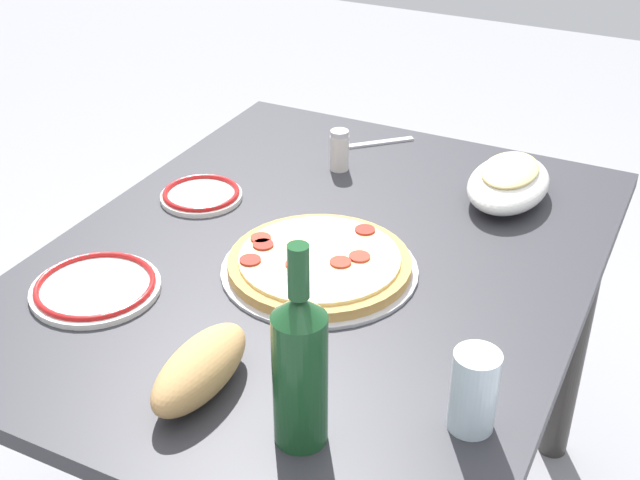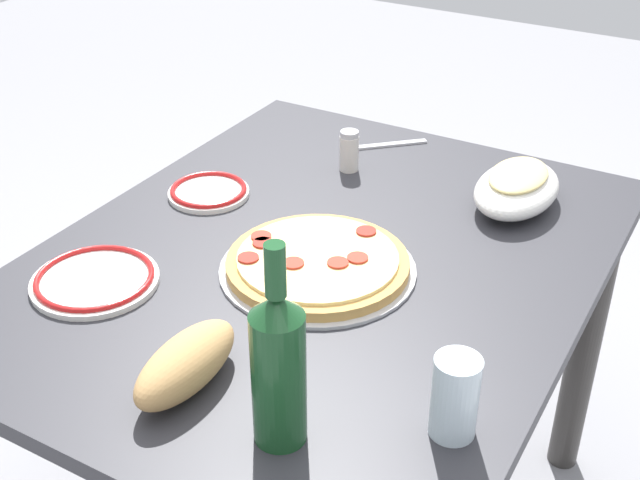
{
  "view_description": "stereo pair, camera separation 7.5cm",
  "coord_description": "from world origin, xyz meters",
  "px_view_note": "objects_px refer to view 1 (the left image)",
  "views": [
    {
      "loc": [
        -1.12,
        -0.56,
        1.54
      ],
      "look_at": [
        0.0,
        0.0,
        0.79
      ],
      "focal_mm": 47.35,
      "sensor_mm": 36.0,
      "label": 1
    },
    {
      "loc": [
        -1.09,
        -0.62,
        1.54
      ],
      "look_at": [
        0.0,
        0.0,
        0.79
      ],
      "focal_mm": 47.35,
      "sensor_mm": 36.0,
      "label": 2
    }
  ],
  "objects_px": {
    "pepperoni_pizza": "(319,264)",
    "baked_pasta_dish": "(509,181)",
    "spice_shaker": "(339,150)",
    "bread_loaf": "(200,368)",
    "wine_bottle": "(300,367)",
    "side_plate_near": "(201,195)",
    "dining_table": "(320,316)",
    "side_plate_far": "(95,287)",
    "water_glass": "(474,391)"
  },
  "relations": [
    {
      "from": "pepperoni_pizza",
      "to": "baked_pasta_dish",
      "type": "xyz_separation_m",
      "value": [
        0.39,
        -0.22,
        0.03
      ]
    },
    {
      "from": "pepperoni_pizza",
      "to": "spice_shaker",
      "type": "xyz_separation_m",
      "value": [
        0.37,
        0.14,
        0.03
      ]
    },
    {
      "from": "baked_pasta_dish",
      "to": "bread_loaf",
      "type": "distance_m",
      "value": 0.77
    },
    {
      "from": "pepperoni_pizza",
      "to": "wine_bottle",
      "type": "distance_m",
      "value": 0.41
    },
    {
      "from": "pepperoni_pizza",
      "to": "side_plate_near",
      "type": "relative_size",
      "value": 2.1
    },
    {
      "from": "dining_table",
      "to": "side_plate_far",
      "type": "height_order",
      "value": "side_plate_far"
    },
    {
      "from": "wine_bottle",
      "to": "side_plate_near",
      "type": "height_order",
      "value": "wine_bottle"
    },
    {
      "from": "dining_table",
      "to": "pepperoni_pizza",
      "type": "relative_size",
      "value": 3.43
    },
    {
      "from": "water_glass",
      "to": "side_plate_far",
      "type": "bearing_deg",
      "value": 87.51
    },
    {
      "from": "baked_pasta_dish",
      "to": "water_glass",
      "type": "bearing_deg",
      "value": -168.65
    },
    {
      "from": "baked_pasta_dish",
      "to": "side_plate_near",
      "type": "height_order",
      "value": "baked_pasta_dish"
    },
    {
      "from": "baked_pasta_dish",
      "to": "water_glass",
      "type": "distance_m",
      "value": 0.65
    },
    {
      "from": "pepperoni_pizza",
      "to": "baked_pasta_dish",
      "type": "distance_m",
      "value": 0.45
    },
    {
      "from": "side_plate_near",
      "to": "dining_table",
      "type": "bearing_deg",
      "value": -105.31
    },
    {
      "from": "baked_pasta_dish",
      "to": "pepperoni_pizza",
      "type": "bearing_deg",
      "value": 151.08
    },
    {
      "from": "pepperoni_pizza",
      "to": "side_plate_far",
      "type": "xyz_separation_m",
      "value": [
        -0.22,
        0.3,
        -0.01
      ]
    },
    {
      "from": "side_plate_far",
      "to": "spice_shaker",
      "type": "xyz_separation_m",
      "value": [
        0.59,
        -0.17,
        0.03
      ]
    },
    {
      "from": "spice_shaker",
      "to": "side_plate_near",
      "type": "bearing_deg",
      "value": 141.94
    },
    {
      "from": "bread_loaf",
      "to": "pepperoni_pizza",
      "type": "bearing_deg",
      "value": -2.13
    },
    {
      "from": "water_glass",
      "to": "baked_pasta_dish",
      "type": "bearing_deg",
      "value": 11.35
    },
    {
      "from": "dining_table",
      "to": "bread_loaf",
      "type": "distance_m",
      "value": 0.43
    },
    {
      "from": "side_plate_near",
      "to": "water_glass",
      "type": "bearing_deg",
      "value": -119.36
    },
    {
      "from": "baked_pasta_dish",
      "to": "bread_loaf",
      "type": "height_order",
      "value": "baked_pasta_dish"
    },
    {
      "from": "baked_pasta_dish",
      "to": "spice_shaker",
      "type": "distance_m",
      "value": 0.35
    },
    {
      "from": "water_glass",
      "to": "spice_shaker",
      "type": "height_order",
      "value": "water_glass"
    },
    {
      "from": "water_glass",
      "to": "side_plate_far",
      "type": "distance_m",
      "value": 0.65
    },
    {
      "from": "dining_table",
      "to": "pepperoni_pizza",
      "type": "distance_m",
      "value": 0.16
    },
    {
      "from": "dining_table",
      "to": "wine_bottle",
      "type": "bearing_deg",
      "value": -156.85
    },
    {
      "from": "dining_table",
      "to": "baked_pasta_dish",
      "type": "height_order",
      "value": "baked_pasta_dish"
    },
    {
      "from": "dining_table",
      "to": "wine_bottle",
      "type": "xyz_separation_m",
      "value": [
        -0.41,
        -0.18,
        0.25
      ]
    },
    {
      "from": "water_glass",
      "to": "side_plate_far",
      "type": "height_order",
      "value": "water_glass"
    },
    {
      "from": "baked_pasta_dish",
      "to": "dining_table",
      "type": "bearing_deg",
      "value": 145.29
    },
    {
      "from": "wine_bottle",
      "to": "side_plate_far",
      "type": "distance_m",
      "value": 0.49
    },
    {
      "from": "dining_table",
      "to": "bread_loaf",
      "type": "height_order",
      "value": "bread_loaf"
    },
    {
      "from": "pepperoni_pizza",
      "to": "wine_bottle",
      "type": "bearing_deg",
      "value": -157.11
    },
    {
      "from": "side_plate_near",
      "to": "bread_loaf",
      "type": "distance_m",
      "value": 0.57
    },
    {
      "from": "side_plate_far",
      "to": "bread_loaf",
      "type": "height_order",
      "value": "bread_loaf"
    },
    {
      "from": "water_glass",
      "to": "spice_shaker",
      "type": "bearing_deg",
      "value": 38.03
    },
    {
      "from": "baked_pasta_dish",
      "to": "water_glass",
      "type": "xyz_separation_m",
      "value": [
        -0.64,
        -0.13,
        0.02
      ]
    },
    {
      "from": "water_glass",
      "to": "side_plate_near",
      "type": "height_order",
      "value": "water_glass"
    },
    {
      "from": "pepperoni_pizza",
      "to": "baked_pasta_dish",
      "type": "relative_size",
      "value": 1.4
    },
    {
      "from": "water_glass",
      "to": "spice_shaker",
      "type": "xyz_separation_m",
      "value": [
        0.61,
        0.48,
        -0.02
      ]
    },
    {
      "from": "pepperoni_pizza",
      "to": "water_glass",
      "type": "distance_m",
      "value": 0.43
    },
    {
      "from": "baked_pasta_dish",
      "to": "spice_shaker",
      "type": "height_order",
      "value": "spice_shaker"
    },
    {
      "from": "wine_bottle",
      "to": "side_plate_near",
      "type": "xyz_separation_m",
      "value": [
        0.49,
        0.48,
        -0.11
      ]
    },
    {
      "from": "wine_bottle",
      "to": "water_glass",
      "type": "bearing_deg",
      "value": -58.12
    },
    {
      "from": "wine_bottle",
      "to": "spice_shaker",
      "type": "bearing_deg",
      "value": 21.6
    },
    {
      "from": "wine_bottle",
      "to": "water_glass",
      "type": "relative_size",
      "value": 2.46
    },
    {
      "from": "dining_table",
      "to": "side_plate_near",
      "type": "xyz_separation_m",
      "value": [
        0.08,
        0.3,
        0.14
      ]
    },
    {
      "from": "baked_pasta_dish",
      "to": "spice_shaker",
      "type": "bearing_deg",
      "value": 93.74
    }
  ]
}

